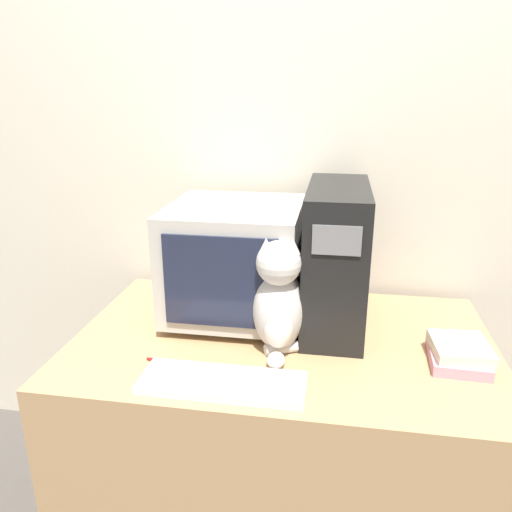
{
  "coord_description": "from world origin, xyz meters",
  "views": [
    {
      "loc": [
        0.15,
        -1.0,
        1.51
      ],
      "look_at": [
        -0.09,
        0.45,
        1.01
      ],
      "focal_mm": 35.0,
      "sensor_mm": 36.0,
      "label": 1
    }
  ],
  "objects_px": {
    "crt_monitor": "(235,260)",
    "pen": "(170,362)",
    "computer_tower": "(336,257)",
    "book_stack": "(459,353)",
    "cat": "(279,302)",
    "keyboard": "(223,382)"
  },
  "relations": [
    {
      "from": "cat",
      "to": "crt_monitor",
      "type": "bearing_deg",
      "value": 126.94
    },
    {
      "from": "crt_monitor",
      "to": "keyboard",
      "type": "distance_m",
      "value": 0.48
    },
    {
      "from": "crt_monitor",
      "to": "cat",
      "type": "relative_size",
      "value": 1.27
    },
    {
      "from": "book_stack",
      "to": "pen",
      "type": "distance_m",
      "value": 0.83
    },
    {
      "from": "keyboard",
      "to": "book_stack",
      "type": "bearing_deg",
      "value": 19.19
    },
    {
      "from": "crt_monitor",
      "to": "computer_tower",
      "type": "distance_m",
      "value": 0.33
    },
    {
      "from": "computer_tower",
      "to": "crt_monitor",
      "type": "bearing_deg",
      "value": 179.57
    },
    {
      "from": "book_stack",
      "to": "pen",
      "type": "height_order",
      "value": "book_stack"
    },
    {
      "from": "crt_monitor",
      "to": "pen",
      "type": "xyz_separation_m",
      "value": [
        -0.12,
        -0.35,
        -0.2
      ]
    },
    {
      "from": "crt_monitor",
      "to": "cat",
      "type": "height_order",
      "value": "crt_monitor"
    },
    {
      "from": "cat",
      "to": "pen",
      "type": "distance_m",
      "value": 0.36
    },
    {
      "from": "cat",
      "to": "keyboard",
      "type": "bearing_deg",
      "value": -120.85
    },
    {
      "from": "crt_monitor",
      "to": "pen",
      "type": "bearing_deg",
      "value": -108.97
    },
    {
      "from": "cat",
      "to": "pen",
      "type": "relative_size",
      "value": 2.47
    },
    {
      "from": "computer_tower",
      "to": "cat",
      "type": "height_order",
      "value": "computer_tower"
    },
    {
      "from": "pen",
      "to": "computer_tower",
      "type": "bearing_deg",
      "value": 37.73
    },
    {
      "from": "computer_tower",
      "to": "book_stack",
      "type": "xyz_separation_m",
      "value": [
        0.36,
        -0.21,
        -0.2
      ]
    },
    {
      "from": "computer_tower",
      "to": "keyboard",
      "type": "bearing_deg",
      "value": -122.62
    },
    {
      "from": "cat",
      "to": "book_stack",
      "type": "bearing_deg",
      "value": -2.65
    },
    {
      "from": "crt_monitor",
      "to": "keyboard",
      "type": "bearing_deg",
      "value": -83.15
    },
    {
      "from": "computer_tower",
      "to": "keyboard",
      "type": "distance_m",
      "value": 0.56
    },
    {
      "from": "computer_tower",
      "to": "keyboard",
      "type": "height_order",
      "value": "computer_tower"
    }
  ]
}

